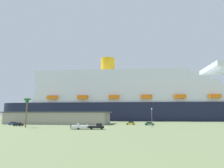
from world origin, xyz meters
The scene contains 11 objects.
ground_plane centered at (0.00, 30.00, 0.00)m, with size 600.00×600.00×0.00m, color #66754C.
cruise_ship centered at (26.73, 78.17, 16.22)m, with size 247.85×45.57×60.60m.
terminal_building centered at (-28.12, 27.09, 3.36)m, with size 59.60×24.12×6.67m.
pickup_truck centered at (-1.56, -9.52, 1.04)m, with size 5.72×2.57×2.20m.
small_boat_on_trailer centered at (-7.31, -9.89, 0.96)m, with size 8.05×2.35×2.15m.
palm_tree centered at (-32.78, -1.07, 9.83)m, with size 3.13×3.17×12.27m.
street_lamp centered at (19.96, 0.24, 5.15)m, with size 0.56×0.56×7.88m.
parked_car_black_coupe centered at (-40.09, 6.49, 0.83)m, with size 4.77×2.57×1.58m.
parked_car_green_wagon centered at (20.90, 14.74, 0.83)m, with size 4.61×2.15×1.58m.
parked_car_yellow_taxi centered at (12.11, 19.02, 0.83)m, with size 4.89×2.50×1.58m.
parked_car_blue_suv centered at (-46.48, 13.54, 0.83)m, with size 4.87×2.45×1.58m.
Camera 1 is at (7.37, -79.72, 5.82)m, focal length 30.26 mm.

